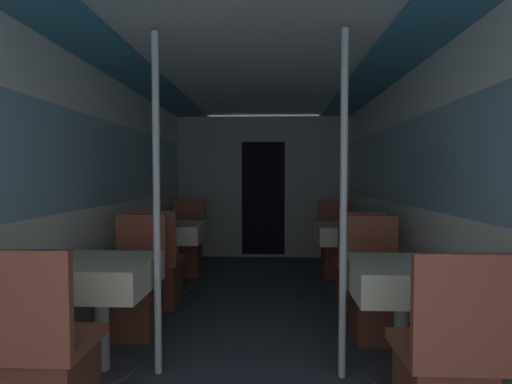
% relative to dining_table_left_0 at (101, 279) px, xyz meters
% --- Properties ---
extents(wall_left, '(0.05, 6.78, 2.10)m').
position_rel_dining_table_left_0_xyz_m(wall_left, '(-0.39, 1.03, 0.51)').
color(wall_left, silver).
rests_on(wall_left, ground_plane).
extents(wall_right, '(0.05, 6.78, 2.10)m').
position_rel_dining_table_left_0_xyz_m(wall_right, '(2.23, 1.03, 0.51)').
color(wall_right, silver).
rests_on(wall_right, ground_plane).
extents(ceiling_panel, '(2.63, 6.78, 0.07)m').
position_rel_dining_table_left_0_xyz_m(ceiling_panel, '(0.92, 1.03, 1.55)').
color(ceiling_panel, silver).
rests_on(ceiling_panel, wall_left).
extents(bulkhead_far, '(2.57, 0.09, 2.10)m').
position_rel_dining_table_left_0_xyz_m(bulkhead_far, '(0.92, 3.56, 0.46)').
color(bulkhead_far, '#A8A8A3').
rests_on(bulkhead_far, ground_plane).
extents(dining_table_left_0, '(0.62, 0.62, 0.71)m').
position_rel_dining_table_left_0_xyz_m(dining_table_left_0, '(0.00, 0.00, 0.00)').
color(dining_table_left_0, '#4C4C51').
rests_on(dining_table_left_0, ground_plane).
extents(chair_left_near_0, '(0.41, 0.41, 0.91)m').
position_rel_dining_table_left_0_xyz_m(chair_left_near_0, '(0.00, -0.59, -0.30)').
color(chair_left_near_0, brown).
rests_on(chair_left_near_0, ground_plane).
extents(chair_left_far_0, '(0.41, 0.41, 0.91)m').
position_rel_dining_table_left_0_xyz_m(chair_left_far_0, '(0.00, 0.59, -0.30)').
color(chair_left_far_0, brown).
rests_on(chair_left_far_0, ground_plane).
extents(support_pole_left_0, '(0.04, 0.04, 2.10)m').
position_rel_dining_table_left_0_xyz_m(support_pole_left_0, '(0.35, 0.00, 0.46)').
color(support_pole_left_0, silver).
rests_on(support_pole_left_0, ground_plane).
extents(dining_table_left_1, '(0.62, 0.62, 0.71)m').
position_rel_dining_table_left_0_xyz_m(dining_table_left_1, '(0.00, 1.84, 0.00)').
color(dining_table_left_1, '#4C4C51').
rests_on(dining_table_left_1, ground_plane).
extents(chair_left_near_1, '(0.41, 0.41, 0.91)m').
position_rel_dining_table_left_0_xyz_m(chair_left_near_1, '(0.00, 1.25, -0.30)').
color(chair_left_near_1, brown).
rests_on(chair_left_near_1, ground_plane).
extents(chair_left_far_1, '(0.41, 0.41, 0.91)m').
position_rel_dining_table_left_0_xyz_m(chair_left_far_1, '(0.00, 2.44, -0.30)').
color(chair_left_far_1, brown).
rests_on(chair_left_far_1, ground_plane).
extents(dining_table_right_0, '(0.62, 0.62, 0.71)m').
position_rel_dining_table_left_0_xyz_m(dining_table_right_0, '(1.84, 0.00, 0.00)').
color(dining_table_right_0, '#4C4C51').
rests_on(dining_table_right_0, ground_plane).
extents(chair_right_near_0, '(0.41, 0.41, 0.91)m').
position_rel_dining_table_left_0_xyz_m(chair_right_near_0, '(1.84, -0.59, -0.30)').
color(chair_right_near_0, brown).
rests_on(chair_right_near_0, ground_plane).
extents(chair_right_far_0, '(0.41, 0.41, 0.91)m').
position_rel_dining_table_left_0_xyz_m(chair_right_far_0, '(1.84, 0.59, -0.30)').
color(chair_right_far_0, brown).
rests_on(chair_right_far_0, ground_plane).
extents(support_pole_right_0, '(0.04, 0.04, 2.10)m').
position_rel_dining_table_left_0_xyz_m(support_pole_right_0, '(1.49, 0.00, 0.46)').
color(support_pole_right_0, silver).
rests_on(support_pole_right_0, ground_plane).
extents(dining_table_right_1, '(0.62, 0.62, 0.71)m').
position_rel_dining_table_left_0_xyz_m(dining_table_right_1, '(1.84, 1.84, 0.00)').
color(dining_table_right_1, '#4C4C51').
rests_on(dining_table_right_1, ground_plane).
extents(chair_right_near_1, '(0.41, 0.41, 0.91)m').
position_rel_dining_table_left_0_xyz_m(chair_right_near_1, '(1.84, 1.25, -0.30)').
color(chair_right_near_1, brown).
rests_on(chair_right_near_1, ground_plane).
extents(chair_right_far_1, '(0.41, 0.41, 0.91)m').
position_rel_dining_table_left_0_xyz_m(chair_right_far_1, '(1.84, 2.44, -0.30)').
color(chair_right_far_1, brown).
rests_on(chair_right_far_1, ground_plane).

